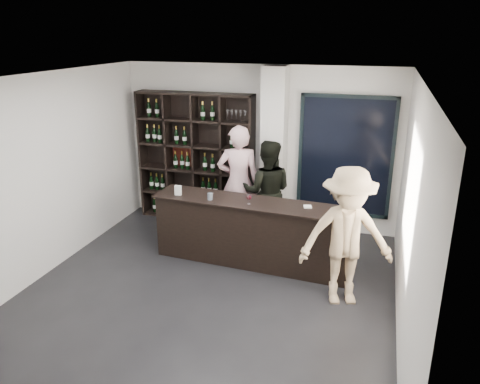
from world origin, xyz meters
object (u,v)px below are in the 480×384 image
(tasting_counter, at_px, (252,233))
(taster_pink, at_px, (238,182))
(taster_black, at_px, (267,192))
(customer, at_px, (347,237))
(wine_shelf, at_px, (196,158))

(tasting_counter, bearing_deg, taster_pink, 122.28)
(taster_black, xyz_separation_m, customer, (1.44, -1.59, 0.06))
(customer, bearing_deg, tasting_counter, 136.77)
(taster_pink, height_order, customer, taster_pink)
(wine_shelf, distance_m, taster_pink, 1.16)
(wine_shelf, distance_m, taster_black, 1.65)
(taster_black, height_order, customer, customer)
(tasting_counter, relative_size, taster_pink, 1.56)
(tasting_counter, xyz_separation_m, taster_pink, (-0.50, 0.91, 0.48))
(wine_shelf, height_order, tasting_counter, wine_shelf)
(wine_shelf, distance_m, customer, 3.67)
(tasting_counter, relative_size, customer, 1.65)
(tasting_counter, height_order, customer, customer)
(taster_pink, relative_size, taster_black, 1.12)
(tasting_counter, distance_m, taster_black, 0.97)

